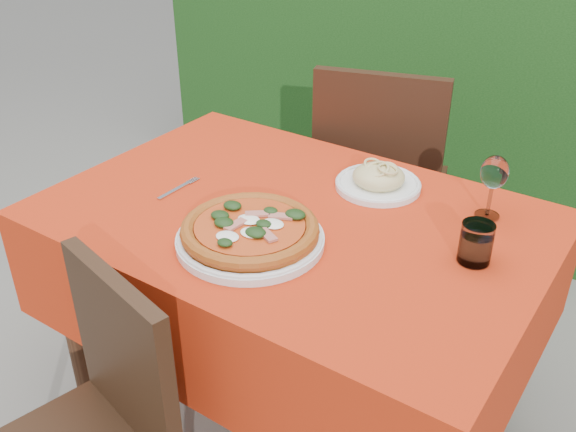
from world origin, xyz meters
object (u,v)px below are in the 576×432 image
Objects in this scene: pasta_plate at (378,180)px; pizza_plate at (250,232)px; water_glass at (476,245)px; fork at (174,190)px; chair_near at (95,424)px; chair_far at (379,177)px; wine_glass at (494,175)px.

pizza_plate is at bearing -105.47° from pasta_plate.
water_glass is 0.59× the size of fork.
pasta_plate is (0.12, 0.42, -0.01)m from pizza_plate.
chair_far is (0.02, 1.28, 0.07)m from chair_near.
pasta_plate is at bearing 88.96° from chair_near.
chair_far is 2.47× the size of pizza_plate.
wine_glass is at bearing 25.62° from fork.
fork is (-0.22, 0.53, 0.28)m from chair_near.
pizza_plate is 0.44m from pasta_plate.
chair_near reaches higher than fork.
wine_glass is 1.02× the size of fork.
pizza_plate is 1.66× the size of pasta_plate.
pizza_plate is 3.98× the size of water_glass.
chair_far is at bearing 130.97° from water_glass.
pizza_plate is 0.34m from fork.
pizza_plate is 2.30× the size of wine_glass.
pizza_plate is at bearing -154.00° from water_glass.
pizza_plate reaches higher than fork.
water_glass is (0.46, 0.22, 0.01)m from pizza_plate.
chair_far is 0.86m from water_glass.
chair_far is 4.10× the size of pasta_plate.
water_glass is at bearing -29.95° from pasta_plate.
water_glass reaches higher than pizza_plate.
chair_near is at bearing -66.33° from fork.
water_glass is at bearing -78.62° from wine_glass.
pasta_plate is at bearing 150.05° from water_glass.
chair_far is at bearing 95.51° from pizza_plate.
wine_glass is at bearing 46.37° from pizza_plate.
wine_glass is at bearing 123.98° from chair_far.
pasta_plate is at bearing -177.06° from wine_glass.
pasta_plate is 2.40× the size of water_glass.
water_glass is (0.34, -0.20, 0.02)m from pasta_plate.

